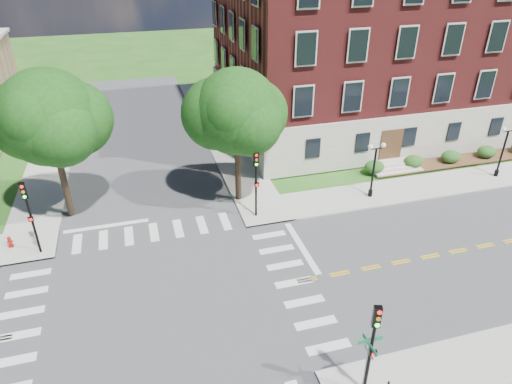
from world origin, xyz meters
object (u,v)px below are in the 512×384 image
object	(u,v)px
twin_lamp_east	(504,148)
street_sign_pole	(368,354)
traffic_signal_ne	(256,176)
traffic_signal_se	(373,340)
fire_hydrant	(10,242)
twin_lamp_west	(374,167)
traffic_signal_nw	(29,209)

from	to	relation	value
twin_lamp_east	street_sign_pole	size ratio (longest dim) A/B	1.36
traffic_signal_ne	traffic_signal_se	bearing A→B (deg)	-87.51
traffic_signal_ne	fire_hydrant	world-z (taller)	traffic_signal_ne
traffic_signal_ne	twin_lamp_west	xyz separation A→B (m)	(8.89, 0.27, -0.66)
twin_lamp_east	traffic_signal_se	bearing A→B (deg)	-142.30
traffic_signal_ne	twin_lamp_east	world-z (taller)	traffic_signal_ne
twin_lamp_west	fire_hydrant	distance (m)	24.68
traffic_signal_nw	twin_lamp_east	bearing A→B (deg)	1.52
traffic_signal_nw	twin_lamp_west	bearing A→B (deg)	1.79
traffic_signal_ne	twin_lamp_east	xyz separation A→B (m)	(20.25, 0.46, -0.66)
street_sign_pole	twin_lamp_east	bearing A→B (deg)	37.48
traffic_signal_ne	street_sign_pole	distance (m)	14.66
traffic_signal_se	traffic_signal_ne	bearing A→B (deg)	92.49
traffic_signal_ne	fire_hydrant	bearing A→B (deg)	177.65
traffic_signal_se	street_sign_pole	xyz separation A→B (m)	(-0.06, 0.07, -0.88)
traffic_signal_nw	twin_lamp_west	xyz separation A→B (m)	(22.75, 0.71, -0.66)
twin_lamp_east	street_sign_pole	distance (m)	24.79
twin_lamp_east	fire_hydrant	bearing A→B (deg)	179.71
traffic_signal_nw	street_sign_pole	xyz separation A→B (m)	(14.44, -14.18, -0.88)
twin_lamp_west	fire_hydrant	size ratio (longest dim) A/B	5.64
traffic_signal_se	street_sign_pole	world-z (taller)	traffic_signal_se
twin_lamp_east	fire_hydrant	distance (m)	36.00
twin_lamp_east	fire_hydrant	xyz separation A→B (m)	(-35.94, 0.18, -2.06)
traffic_signal_se	twin_lamp_east	world-z (taller)	traffic_signal_se
traffic_signal_se	traffic_signal_ne	distance (m)	14.70
traffic_signal_nw	twin_lamp_east	distance (m)	34.12
street_sign_pole	fire_hydrant	size ratio (longest dim) A/B	4.13
traffic_signal_nw	fire_hydrant	size ratio (longest dim) A/B	6.40
traffic_signal_se	traffic_signal_ne	world-z (taller)	same
traffic_signal_se	twin_lamp_east	distance (m)	24.79
traffic_signal_se	twin_lamp_east	bearing A→B (deg)	37.70
traffic_signal_se	fire_hydrant	bearing A→B (deg)	136.82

